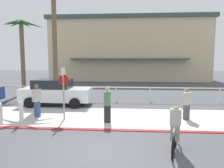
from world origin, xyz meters
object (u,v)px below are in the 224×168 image
at_px(pedestrian_1, 187,105).
at_px(stop_sign_bike_lane, 64,86).
at_px(cyclist_blue_0, 175,130).
at_px(car_white_1, 56,92).
at_px(pedestrian_0, 107,106).
at_px(bollard_2, 21,111).
at_px(palm_tree_1, 22,36).
at_px(bollard_0, 0,113).
at_px(palm_tree_2, 54,7).
at_px(pedestrian_2, 37,102).

bearing_deg(pedestrian_1, stop_sign_bike_lane, -176.05).
relative_size(stop_sign_bike_lane, cyclist_blue_0, 1.45).
distance_m(car_white_1, pedestrian_0, 5.17).
height_order(bollard_2, palm_tree_1, palm_tree_1).
height_order(bollard_0, palm_tree_2, palm_tree_2).
bearing_deg(pedestrian_1, pedestrian_0, -168.61).
bearing_deg(bollard_0, car_white_1, 74.28).
xyz_separation_m(bollard_2, pedestrian_1, (7.95, 1.00, 0.21)).
distance_m(cyclist_blue_0, pedestrian_1, 4.04).
xyz_separation_m(bollard_0, pedestrian_1, (8.74, 1.39, 0.21)).
relative_size(bollard_0, cyclist_blue_0, 0.57).
bearing_deg(pedestrian_0, cyclist_blue_0, -50.49).
bearing_deg(bollard_0, pedestrian_2, 48.37).
relative_size(stop_sign_bike_lane, palm_tree_2, 0.28).
distance_m(stop_sign_bike_lane, pedestrian_2, 1.80).
bearing_deg(pedestrian_2, pedestrian_0, -10.85).
relative_size(bollard_2, pedestrian_0, 0.58).
bearing_deg(palm_tree_1, pedestrian_2, -59.79).
distance_m(bollard_2, pedestrian_0, 4.11).
bearing_deg(bollard_2, pedestrian_0, 3.12).
relative_size(palm_tree_1, pedestrian_2, 3.68).
height_order(bollard_0, pedestrian_0, pedestrian_0).
relative_size(bollard_0, pedestrian_2, 0.59).
bearing_deg(pedestrian_1, palm_tree_1, 148.53).
height_order(stop_sign_bike_lane, pedestrian_1, stop_sign_bike_lane).
bearing_deg(bollard_0, bollard_2, 26.58).
bearing_deg(pedestrian_1, palm_tree_2, 145.11).
bearing_deg(car_white_1, stop_sign_bike_lane, -64.98).
relative_size(car_white_1, pedestrian_1, 2.79).
relative_size(car_white_1, cyclist_blue_0, 2.49).
distance_m(palm_tree_1, palm_tree_2, 3.99).
relative_size(stop_sign_bike_lane, pedestrian_0, 1.49).
bearing_deg(stop_sign_bike_lane, pedestrian_2, 166.95).
bearing_deg(pedestrian_2, car_white_1, 89.88).
relative_size(palm_tree_1, pedestrian_0, 3.66).
bearing_deg(palm_tree_1, bollard_0, -70.46).
bearing_deg(palm_tree_2, palm_tree_1, 158.97).
bearing_deg(stop_sign_bike_lane, car_white_1, 115.02).
distance_m(stop_sign_bike_lane, car_white_1, 3.67).
bearing_deg(palm_tree_1, cyclist_blue_0, -46.54).
height_order(bollard_2, pedestrian_1, pedestrian_1).
xyz_separation_m(palm_tree_2, pedestrian_1, (8.58, -5.98, -6.19)).
bearing_deg(palm_tree_1, palm_tree_2, -21.03).
xyz_separation_m(palm_tree_1, car_white_1, (4.25, -4.39, -4.03)).
distance_m(palm_tree_2, pedestrian_2, 8.66).
relative_size(palm_tree_2, pedestrian_2, 5.31).
bearing_deg(stop_sign_bike_lane, bollard_0, -160.13).
bearing_deg(palm_tree_2, pedestrian_0, -55.01).
bearing_deg(cyclist_blue_0, pedestrian_0, 129.51).
relative_size(bollard_0, bollard_2, 1.00).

